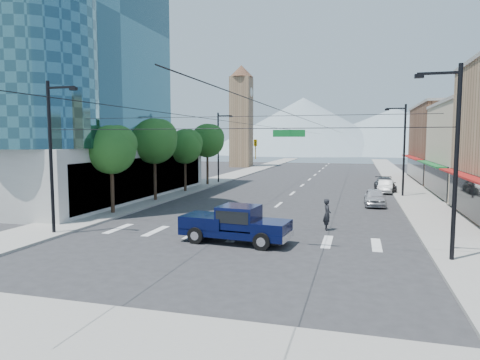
{
  "coord_description": "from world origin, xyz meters",
  "views": [
    {
      "loc": [
        6.54,
        -22.12,
        5.67
      ],
      "look_at": [
        -0.87,
        4.64,
        3.0
      ],
      "focal_mm": 32.0,
      "sensor_mm": 36.0,
      "label": 1
    }
  ],
  "objects": [
    {
      "name": "mountain_right",
      "position": [
        20.0,
        160.0,
        9.0
      ],
      "size": [
        90.0,
        90.0,
        18.0
      ],
      "primitive_type": "cone",
      "color": "gray",
      "rests_on": "ground"
    },
    {
      "name": "sidewalk_right",
      "position": [
        12.0,
        40.0,
        0.07
      ],
      "size": [
        4.0,
        120.0,
        0.15
      ],
      "primitive_type": "cube",
      "color": "gray",
      "rests_on": "ground"
    },
    {
      "name": "office_tower",
      "position": [
        -26.26,
        13.85,
        14.45
      ],
      "size": [
        29.5,
        27.0,
        30.0
      ],
      "color": "#B7B7B2",
      "rests_on": "ground"
    },
    {
      "name": "lamp_pole_nw",
      "position": [
        -10.67,
        30.0,
        4.94
      ],
      "size": [
        2.0,
        0.25,
        9.0
      ],
      "color": "black",
      "rests_on": "ground"
    },
    {
      "name": "sidewalk_left",
      "position": [
        -12.0,
        40.0,
        0.07
      ],
      "size": [
        4.0,
        120.0,
        0.15
      ],
      "primitive_type": "cube",
      "color": "gray",
      "rests_on": "ground"
    },
    {
      "name": "parked_car_near",
      "position": [
        7.97,
        15.65,
        0.73
      ],
      "size": [
        1.8,
        4.32,
        1.46
      ],
      "primitive_type": "imported",
      "rotation": [
        0.0,
        0.0,
        0.02
      ],
      "color": "#B9B9BE",
      "rests_on": "ground"
    },
    {
      "name": "tree_far",
      "position": [
        -11.07,
        27.1,
        5.59
      ],
      "size": [
        4.09,
        4.09,
        7.52
      ],
      "color": "black",
      "rests_on": "ground"
    },
    {
      "name": "mountain_left",
      "position": [
        -15.0,
        150.0,
        11.0
      ],
      "size": [
        80.0,
        80.0,
        22.0
      ],
      "primitive_type": "cone",
      "color": "gray",
      "rests_on": "ground"
    },
    {
      "name": "signal_rig",
      "position": [
        0.19,
        -1.0,
        4.64
      ],
      "size": [
        21.8,
        0.2,
        9.0
      ],
      "color": "black",
      "rests_on": "ground"
    },
    {
      "name": "tree_midnear",
      "position": [
        -11.07,
        13.1,
        5.59
      ],
      "size": [
        4.09,
        4.09,
        7.52
      ],
      "color": "black",
      "rests_on": "ground"
    },
    {
      "name": "sidewalk_cross",
      "position": [
        0.0,
        -12.0,
        0.07
      ],
      "size": [
        28.0,
        4.0,
        0.15
      ],
      "primitive_type": "cube",
      "color": "gray",
      "rests_on": "ground"
    },
    {
      "name": "pickup_truck",
      "position": [
        0.1,
        0.04,
        1.07
      ],
      "size": [
        6.26,
        2.87,
        2.05
      ],
      "rotation": [
        0.0,
        0.0,
        -0.11
      ],
      "color": "#070D33",
      "rests_on": "ground"
    },
    {
      "name": "clock_tower",
      "position": [
        -16.5,
        62.0,
        10.64
      ],
      "size": [
        4.8,
        4.8,
        20.4
      ],
      "color": "#8C6B4C",
      "rests_on": "ground"
    },
    {
      "name": "lamp_pole_ne",
      "position": [
        10.67,
        22.0,
        4.94
      ],
      "size": [
        2.0,
        0.25,
        9.0
      ],
      "color": "black",
      "rests_on": "ground"
    },
    {
      "name": "parked_car_far",
      "position": [
        9.4,
        26.4,
        0.74
      ],
      "size": [
        2.24,
        5.19,
        1.49
      ],
      "primitive_type": "imported",
      "rotation": [
        0.0,
        0.0,
        0.03
      ],
      "color": "#323134",
      "rests_on": "ground"
    },
    {
      "name": "ground",
      "position": [
        0.0,
        0.0,
        0.0
      ],
      "size": [
        160.0,
        160.0,
        0.0
      ],
      "primitive_type": "plane",
      "color": "#28282B",
      "rests_on": "ground"
    },
    {
      "name": "parked_car_mid",
      "position": [
        9.4,
        25.15,
        0.68
      ],
      "size": [
        1.83,
        4.26,
        1.36
      ],
      "primitive_type": "imported",
      "rotation": [
        0.0,
        0.0,
        -0.1
      ],
      "color": "silver",
      "rests_on": "ground"
    },
    {
      "name": "shop_far",
      "position": [
        20.0,
        40.0,
        5.0
      ],
      "size": [
        12.0,
        18.0,
        10.0
      ],
      "primitive_type": "cube",
      "color": "brown",
      "rests_on": "ground"
    },
    {
      "name": "tree_near",
      "position": [
        -11.07,
        6.1,
        4.99
      ],
      "size": [
        3.65,
        3.64,
        6.71
      ],
      "color": "black",
      "rests_on": "ground"
    },
    {
      "name": "pedestrian",
      "position": [
        4.76,
        4.64,
        0.99
      ],
      "size": [
        0.64,
        0.82,
        1.98
      ],
      "primitive_type": "imported",
      "rotation": [
        0.0,
        0.0,
        1.83
      ],
      "color": "black",
      "rests_on": "ground"
    },
    {
      "name": "tree_midfar",
      "position": [
        -11.07,
        20.1,
        4.99
      ],
      "size": [
        3.65,
        3.64,
        6.71
      ],
      "color": "black",
      "rests_on": "ground"
    }
  ]
}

